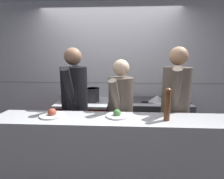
{
  "coord_description": "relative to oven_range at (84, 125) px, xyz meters",
  "views": [
    {
      "loc": [
        0.22,
        -2.0,
        1.65
      ],
      "look_at": [
        0.07,
        0.59,
        1.15
      ],
      "focal_mm": 28.0,
      "sensor_mm": 36.0,
      "label": 1
    }
  ],
  "objects": [
    {
      "name": "prep_counter",
      "position": [
        1.11,
        -0.0,
        0.0
      ],
      "size": [
        1.32,
        0.65,
        0.9
      ],
      "color": "#38383D",
      "rests_on": "ground_plane"
    },
    {
      "name": "wall_back_tiled",
      "position": [
        0.44,
        0.4,
        0.86
      ],
      "size": [
        8.0,
        0.06,
        2.6
      ],
      "color": "silver",
      "rests_on": "ground_plane"
    },
    {
      "name": "pass_counter",
      "position": [
        0.68,
        -1.06,
        0.04
      ],
      "size": [
        2.92,
        0.45,
        0.98
      ],
      "color": "#B7BABF",
      "rests_on": "ground_plane"
    },
    {
      "name": "stock_pot",
      "position": [
        -0.23,
        -0.03,
        0.52
      ],
      "size": [
        0.33,
        0.33,
        0.15
      ],
      "color": "beige",
      "rests_on": "oven_range"
    },
    {
      "name": "chefs_knife",
      "position": [
        1.14,
        -0.12,
        0.47
      ],
      "size": [
        0.39,
        0.07,
        0.02
      ],
      "color": "#B7BABF",
      "rests_on": "prep_counter"
    },
    {
      "name": "oven_range",
      "position": [
        0.0,
        0.0,
        0.0
      ],
      "size": [
        0.86,
        0.71,
        0.89
      ],
      "color": "maroon",
      "rests_on": "ground_plane"
    },
    {
      "name": "pepper_mill",
      "position": [
        1.14,
        -1.09,
        0.71
      ],
      "size": [
        0.07,
        0.07,
        0.35
      ],
      "color": "brown",
      "rests_on": "pass_counter"
    },
    {
      "name": "chef_head_cook",
      "position": [
        0.0,
        -0.57,
        0.54
      ],
      "size": [
        0.37,
        0.77,
        1.76
      ],
      "rotation": [
        0.0,
        0.0,
        -0.03
      ],
      "color": "black",
      "rests_on": "ground_plane"
    },
    {
      "name": "chef_sous",
      "position": [
        0.64,
        -0.63,
        0.45
      ],
      "size": [
        0.41,
        0.69,
        1.61
      ],
      "rotation": [
        0.0,
        0.0,
        -0.32
      ],
      "color": "black",
      "rests_on": "ground_plane"
    },
    {
      "name": "chef_line",
      "position": [
        1.36,
        -0.62,
        0.54
      ],
      "size": [
        0.45,
        0.76,
        1.77
      ],
      "rotation": [
        0.0,
        0.0,
        -0.31
      ],
      "color": "black",
      "rests_on": "ground_plane"
    },
    {
      "name": "mixing_bowl_steel",
      "position": [
        1.25,
        -0.03,
        0.51
      ],
      "size": [
        0.28,
        0.28,
        0.11
      ],
      "color": "#B7BABF",
      "rests_on": "prep_counter"
    },
    {
      "name": "sauce_pot",
      "position": [
        0.16,
        -0.03,
        0.56
      ],
      "size": [
        0.24,
        0.24,
        0.23
      ],
      "color": "#2D2D33",
      "rests_on": "oven_range"
    },
    {
      "name": "plated_dish_appetiser",
      "position": [
        0.61,
        -1.01,
        0.55
      ],
      "size": [
        0.25,
        0.25,
        0.09
      ],
      "color": "white",
      "rests_on": "pass_counter"
    },
    {
      "name": "plated_dish_main",
      "position": [
        -0.13,
        -1.03,
        0.55
      ],
      "size": [
        0.28,
        0.28,
        0.1
      ],
      "color": "white",
      "rests_on": "pass_counter"
    }
  ]
}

